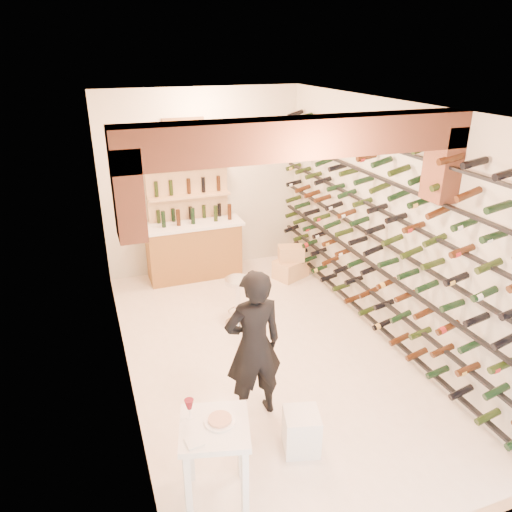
{
  "coord_description": "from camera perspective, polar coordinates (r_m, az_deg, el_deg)",
  "views": [
    {
      "loc": [
        -1.97,
        -5.09,
        3.78
      ],
      "look_at": [
        0.0,
        0.3,
        1.3
      ],
      "focal_mm": 33.97,
      "sensor_mm": 36.0,
      "label": 1
    }
  ],
  "objects": [
    {
      "name": "ground",
      "position": [
        6.64,
        0.91,
        -11.33
      ],
      "size": [
        6.0,
        6.0,
        0.0
      ],
      "primitive_type": "plane",
      "color": "white",
      "rests_on": "ground"
    },
    {
      "name": "wine_rack",
      "position": [
        6.57,
        13.58,
        2.83
      ],
      "size": [
        0.32,
        5.7,
        2.56
      ],
      "color": "black",
      "rests_on": "ground"
    },
    {
      "name": "back_shelving",
      "position": [
        8.56,
        -7.89,
        5.39
      ],
      "size": [
        1.4,
        0.31,
        2.73
      ],
      "color": "tan",
      "rests_on": "ground"
    },
    {
      "name": "room_shell",
      "position": [
        5.44,
        2.04,
        7.01
      ],
      "size": [
        3.52,
        6.02,
        3.21
      ],
      "color": "beige",
      "rests_on": "ground"
    },
    {
      "name": "white_stool",
      "position": [
        5.22,
        5.36,
        -19.85
      ],
      "size": [
        0.43,
        0.43,
        0.44
      ],
      "primitive_type": "cube",
      "rotation": [
        0.0,
        0.0,
        -0.26
      ],
      "color": "white",
      "rests_on": "ground"
    },
    {
      "name": "crate_lower",
      "position": [
        8.62,
        4.09,
        -1.48
      ],
      "size": [
        0.67,
        0.59,
        0.34
      ],
      "primitive_type": "cube",
      "rotation": [
        0.0,
        0.0,
        0.42
      ],
      "color": "tan",
      "rests_on": "ground"
    },
    {
      "name": "back_counter",
      "position": [
        8.56,
        -7.3,
        0.88
      ],
      "size": [
        1.7,
        0.62,
        1.29
      ],
      "color": "olive",
      "rests_on": "ground"
    },
    {
      "name": "tasting_table",
      "position": [
        4.44,
        -4.9,
        -20.66
      ],
      "size": [
        0.72,
        0.72,
        1.03
      ],
      "rotation": [
        0.0,
        0.0,
        -0.25
      ],
      "color": "white",
      "rests_on": "ground"
    },
    {
      "name": "chrome_barstool",
      "position": [
        7.06,
        -2.16,
        -4.99
      ],
      "size": [
        0.38,
        0.38,
        0.75
      ],
      "rotation": [
        0.0,
        0.0,
        0.23
      ],
      "color": "silver",
      "rests_on": "ground"
    },
    {
      "name": "crate_upper",
      "position": [
        8.5,
        4.15,
        0.33
      ],
      "size": [
        0.5,
        0.4,
        0.25
      ],
      "primitive_type": "cube",
      "rotation": [
        0.0,
        0.0,
        -0.25
      ],
      "color": "tan",
      "rests_on": "crate_lower"
    },
    {
      "name": "person",
      "position": [
        5.21,
        -0.29,
        -10.5
      ],
      "size": [
        0.65,
        0.44,
        1.75
      ],
      "primitive_type": "imported",
      "rotation": [
        0.0,
        0.0,
        3.17
      ],
      "color": "black",
      "rests_on": "ground"
    }
  ]
}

